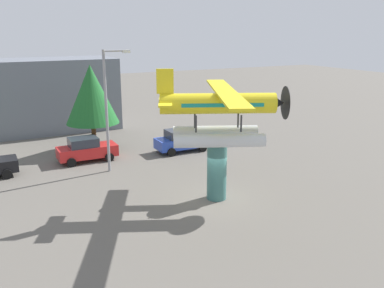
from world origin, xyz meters
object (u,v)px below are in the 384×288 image
at_px(car_far_blue, 182,140).
at_px(storefront_building, 55,94).
at_px(streetlight_primary, 109,103).
at_px(tree_east, 91,94).
at_px(floatplane_monument, 220,112).
at_px(car_mid_red, 86,149).
at_px(display_pedestal, 217,171).

height_order(car_far_blue, storefront_building, storefront_building).
distance_m(car_far_blue, streetlight_primary, 7.59).
distance_m(car_far_blue, tree_east, 7.79).
distance_m(floatplane_monument, tree_east, 13.54).
xyz_separation_m(floatplane_monument, car_mid_red, (-4.90, 10.46, -4.08)).
bearing_deg(car_far_blue, car_mid_red, 172.89).
bearing_deg(car_far_blue, floatplane_monument, -103.76).
bearing_deg(tree_east, display_pedestal, -74.76).
relative_size(car_far_blue, tree_east, 0.63).
bearing_deg(display_pedestal, streetlight_primary, 116.98).
relative_size(floatplane_monument, storefront_building, 0.90).
distance_m(car_far_blue, storefront_building, 14.62).
relative_size(streetlight_primary, storefront_building, 0.73).
relative_size(floatplane_monument, car_mid_red, 2.36).
bearing_deg(tree_east, storefront_building, 97.45).
bearing_deg(floatplane_monument, tree_east, 129.94).
bearing_deg(car_far_blue, streetlight_primary, -161.78).
height_order(floatplane_monument, streetlight_primary, streetlight_primary).
relative_size(floatplane_monument, tree_east, 1.48).
height_order(floatplane_monument, tree_east, floatplane_monument).
xyz_separation_m(car_far_blue, tree_east, (-5.99, 3.47, 3.57)).
bearing_deg(storefront_building, car_far_blue, -60.14).
bearing_deg(floatplane_monument, storefront_building, 126.64).
bearing_deg(storefront_building, tree_east, -82.55).
bearing_deg(car_mid_red, streetlight_primary, -71.43).
distance_m(streetlight_primary, tree_east, 5.54).
bearing_deg(tree_east, car_far_blue, -30.07).
distance_m(floatplane_monument, streetlight_primary, 8.46).
relative_size(car_mid_red, car_far_blue, 1.00).
height_order(display_pedestal, car_far_blue, display_pedestal).
xyz_separation_m(floatplane_monument, tree_east, (-3.65, 13.02, -0.52)).
bearing_deg(display_pedestal, car_mid_red, 114.70).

